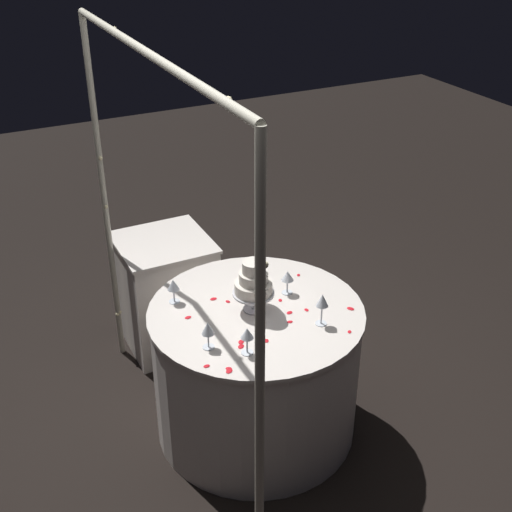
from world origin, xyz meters
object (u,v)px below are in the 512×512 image
wine_glass_2 (247,334)px  wine_glass_0 (173,286)px  main_table (256,370)px  side_table (167,292)px  tiered_cake (253,283)px  wine_glass_4 (287,277)px  wine_glass_1 (208,329)px  wine_glass_3 (322,302)px  decorative_arch (158,220)px

wine_glass_2 → wine_glass_0: bearing=15.0°
main_table → wine_glass_0: wine_glass_0 is taller
side_table → wine_glass_2: 1.41m
wine_glass_0 → side_table: bearing=-14.8°
tiered_cake → wine_glass_2: (-0.32, 0.19, -0.06)m
side_table → wine_glass_4: wine_glass_4 is taller
main_table → wine_glass_4: size_ratio=8.36×
wine_glass_0 → wine_glass_2: bearing=-165.0°
side_table → wine_glass_1: wine_glass_1 is taller
wine_glass_0 → wine_glass_1: (-0.46, -0.01, 0.01)m
wine_glass_1 → wine_glass_3: 0.60m
wine_glass_1 → wine_glass_2: wine_glass_1 is taller
decorative_arch → wine_glass_4: decorative_arch is taller
wine_glass_4 → wine_glass_2: bearing=131.9°
tiered_cake → wine_glass_0: 0.44m
main_table → wine_glass_3: 0.64m
wine_glass_1 → decorative_arch: bearing=38.6°
decorative_arch → wine_glass_3: size_ratio=12.37×
wine_glass_0 → tiered_cake: bearing=-126.6°
main_table → side_table: bearing=9.2°
tiered_cake → wine_glass_3: 0.37m
tiered_cake → wine_glass_4: (0.07, -0.24, -0.06)m
decorative_arch → wine_glass_0: decorative_arch is taller
wine_glass_0 → wine_glass_1: 0.46m
wine_glass_3 → wine_glass_2: bearing=96.4°
side_table → decorative_arch: bearing=161.6°
tiered_cake → wine_glass_4: tiered_cake is taller
wine_glass_3 → wine_glass_1: bearing=82.9°
tiered_cake → wine_glass_0: size_ratio=2.09×
wine_glass_2 → wine_glass_3: size_ratio=0.81×
side_table → tiered_cake: size_ratio=2.66×
side_table → tiered_cake: tiered_cake is taller
tiered_cake → wine_glass_3: size_ratio=1.63×
decorative_arch → wine_glass_1: size_ratio=14.97×
main_table → wine_glass_2: wine_glass_2 is taller
wine_glass_1 → wine_glass_3: size_ratio=0.83×
wine_glass_4 → decorative_arch: bearing=96.2°
side_table → wine_glass_3: (-1.26, -0.41, 0.55)m
main_table → wine_glass_0: bearing=52.9°
decorative_arch → tiered_cake: decorative_arch is taller
wine_glass_0 → wine_glass_4: size_ratio=1.01×
decorative_arch → wine_glass_4: bearing=-83.8°
wine_glass_0 → wine_glass_4: 0.62m
main_table → wine_glass_1: bearing=117.9°
main_table → wine_glass_2: bearing=146.9°
side_table → wine_glass_4: (-0.93, -0.39, 0.51)m
decorative_arch → side_table: decorative_arch is taller
decorative_arch → main_table: decorative_arch is taller
side_table → wine_glass_0: 0.92m
main_table → wine_glass_2: size_ratio=7.97×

